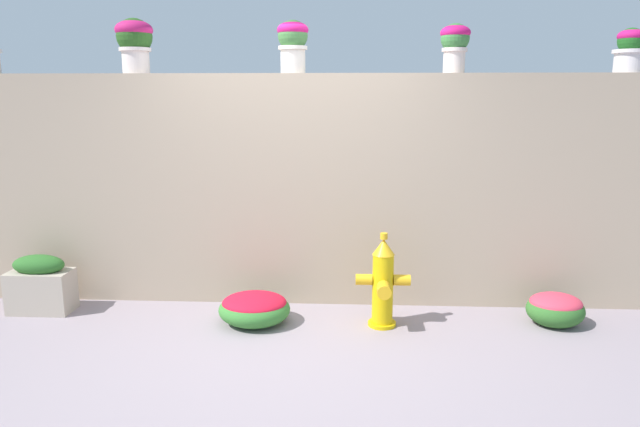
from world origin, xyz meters
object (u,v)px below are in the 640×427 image
object	(u,v)px
potted_plant_1	(135,40)
potted_plant_4	(630,48)
fire_hydrant	(383,285)
flower_bush_left	(254,307)
potted_plant_2	(293,41)
potted_plant_3	(455,42)
flower_bush_right	(555,308)
planter_box	(41,285)

from	to	relation	value
potted_plant_1	potted_plant_4	bearing A→B (deg)	-0.34
potted_plant_4	fire_hydrant	xyz separation A→B (m)	(-2.10, -0.64, -1.93)
potted_plant_1	potted_plant_4	size ratio (longest dim) A/B	1.29
flower_bush_left	potted_plant_2	bearing A→B (deg)	64.90
potted_plant_2	potted_plant_3	xyz separation A→B (m)	(1.41, 0.05, -0.01)
potted_plant_3	potted_plant_4	distance (m)	1.48
potted_plant_2	flower_bush_right	distance (m)	3.21
potted_plant_3	flower_bush_left	bearing A→B (deg)	-158.56
potted_plant_1	potted_plant_4	xyz separation A→B (m)	(4.31, -0.03, -0.09)
potted_plant_2	potted_plant_4	size ratio (longest dim) A/B	1.21
potted_plant_1	flower_bush_left	size ratio (longest dim) A/B	0.79
planter_box	flower_bush_left	bearing A→B (deg)	-5.16
potted_plant_1	flower_bush_right	size ratio (longest dim) A/B	1.01
flower_bush_left	fire_hydrant	bearing A→B (deg)	-0.23
potted_plant_4	flower_bush_left	distance (m)	3.89
potted_plant_4	fire_hydrant	bearing A→B (deg)	-162.94
potted_plant_1	flower_bush_right	world-z (taller)	potted_plant_1
potted_plant_4	potted_plant_1	bearing A→B (deg)	179.66
flower_bush_right	planter_box	size ratio (longest dim) A/B	0.89
potted_plant_2	potted_plant_3	world-z (taller)	potted_plant_2
potted_plant_1	flower_bush_left	distance (m)	2.60
potted_plant_2	potted_plant_3	size ratio (longest dim) A/B	1.07
potted_plant_2	potted_plant_4	world-z (taller)	potted_plant_2
potted_plant_1	potted_plant_2	bearing A→B (deg)	-1.90
fire_hydrant	flower_bush_right	size ratio (longest dim) A/B	1.67
planter_box	flower_bush_right	bearing A→B (deg)	-0.93
potted_plant_1	flower_bush_right	distance (m)	4.34
potted_plant_3	potted_plant_4	xyz separation A→B (m)	(1.48, -0.03, -0.06)
potted_plant_3	flower_bush_right	size ratio (longest dim) A/B	0.88
potted_plant_3	planter_box	distance (m)	4.24
potted_plant_2	flower_bush_right	size ratio (longest dim) A/B	0.94
potted_plant_2	planter_box	size ratio (longest dim) A/B	0.84
potted_plant_3	flower_bush_left	xyz separation A→B (m)	(-1.70, -0.67, -2.21)
potted_plant_2	fire_hydrant	size ratio (longest dim) A/B	0.57
potted_plant_4	flower_bush_right	world-z (taller)	potted_plant_4
potted_plant_4	flower_bush_right	size ratio (longest dim) A/B	0.78
potted_plant_4	planter_box	bearing A→B (deg)	-174.83
potted_plant_1	potted_plant_4	distance (m)	4.31
fire_hydrant	flower_bush_left	size ratio (longest dim) A/B	1.32
potted_plant_4	flower_bush_left	bearing A→B (deg)	-168.63
flower_bush_right	potted_plant_4	bearing A→B (deg)	40.29
potted_plant_2	planter_box	world-z (taller)	potted_plant_2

